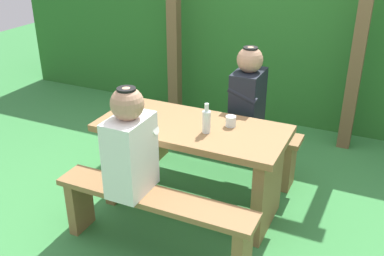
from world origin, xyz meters
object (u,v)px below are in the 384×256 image
drinking_glass (231,121)px  bench_far (220,139)px  bench_near (154,212)px  person_black_coat (248,93)px  person_white_shirt (130,145)px  picnic_table (192,152)px  bottle_left (206,121)px

drinking_glass → bench_far: bearing=118.2°
bench_near → person_black_coat: person_black_coat is taller
drinking_glass → bench_near: bearing=-110.4°
bench_far → person_white_shirt: person_white_shirt is taller
bench_near → person_white_shirt: (-0.16, 0.00, 0.46)m
bench_near → bench_far: (0.00, 1.19, 0.00)m
person_white_shirt → drinking_glass: bearing=59.3°
bench_near → picnic_table: bearing=90.0°
picnic_table → bottle_left: bottle_left is taller
bench_near → drinking_glass: 0.86m
bench_far → person_white_shirt: size_ratio=1.95×
picnic_table → person_black_coat: size_ratio=1.95×
bench_far → person_black_coat: person_black_coat is taller
person_white_shirt → drinking_glass: size_ratio=9.26×
drinking_glass → picnic_table: bearing=-157.5°
drinking_glass → bottle_left: (-0.12, -0.17, 0.05)m
person_white_shirt → drinking_glass: person_white_shirt is taller
picnic_table → bench_near: 0.62m
bench_far → person_white_shirt: 1.28m
picnic_table → bench_far: bearing=90.0°
bench_near → bottle_left: 0.73m
picnic_table → bottle_left: (0.14, -0.06, 0.31)m
bench_near → bench_far: bearing=90.0°
drinking_glass → person_white_shirt: bearing=-120.7°
bench_near → person_black_coat: (0.23, 1.19, 0.46)m
bottle_left → drinking_glass: bearing=54.7°
bottle_left → person_black_coat: bearing=82.4°
picnic_table → drinking_glass: drinking_glass is taller
person_white_shirt → bottle_left: (0.30, 0.53, 0.01)m
person_white_shirt → bench_far: bearing=82.6°
person_white_shirt → bottle_left: 0.61m
bench_far → bottle_left: 0.82m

